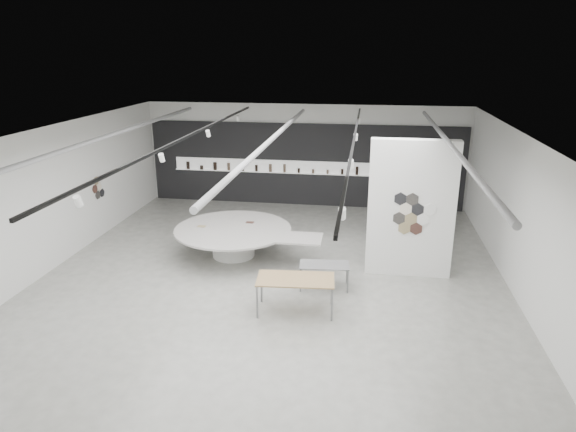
% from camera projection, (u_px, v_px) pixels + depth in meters
% --- Properties ---
extents(room, '(12.02, 14.02, 3.82)m').
position_uv_depth(room, '(266.00, 204.00, 12.66)').
color(room, '#A1A098').
rests_on(room, ground).
extents(back_wall_display, '(11.80, 0.27, 3.10)m').
position_uv_depth(back_wall_display, '(302.00, 165.00, 19.33)').
color(back_wall_display, black).
rests_on(back_wall_display, ground).
extents(partition_column, '(2.20, 0.38, 3.60)m').
position_uv_depth(partition_column, '(411.00, 209.00, 13.16)').
color(partition_column, white).
rests_on(partition_column, ground).
extents(display_island, '(4.27, 3.34, 0.86)m').
position_uv_depth(display_island, '(235.00, 238.00, 14.70)').
color(display_island, white).
rests_on(display_island, ground).
extents(sample_table_wood, '(1.80, 1.00, 0.81)m').
position_uv_depth(sample_table_wood, '(295.00, 281.00, 11.52)').
color(sample_table_wood, '#A48255').
rests_on(sample_table_wood, ground).
extents(sample_table_stone, '(1.27, 0.71, 0.63)m').
position_uv_depth(sample_table_stone, '(324.00, 266.00, 12.73)').
color(sample_table_stone, slate).
rests_on(sample_table_stone, ground).
extents(kitchen_counter, '(1.57, 0.66, 1.22)m').
position_uv_depth(kitchen_counter, '(393.00, 200.00, 18.80)').
color(kitchen_counter, white).
rests_on(kitchen_counter, ground).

